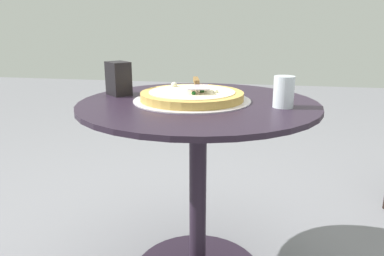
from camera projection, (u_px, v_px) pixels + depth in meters
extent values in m
cylinder|color=#251A29|center=(198.00, 104.00, 1.37)|extent=(0.87, 0.87, 0.02)
cylinder|color=#251A29|center=(198.00, 193.00, 1.47)|extent=(0.07, 0.07, 0.69)
cylinder|color=silver|center=(192.00, 100.00, 1.39)|extent=(0.43, 0.43, 0.00)
cylinder|color=tan|center=(192.00, 96.00, 1.38)|extent=(0.38, 0.38, 0.03)
cylinder|color=beige|center=(192.00, 92.00, 1.38)|extent=(0.32, 0.32, 0.00)
sphere|color=#216B29|center=(194.00, 93.00, 1.32)|extent=(0.02, 0.02, 0.02)
sphere|color=#34702B|center=(201.00, 91.00, 1.35)|extent=(0.02, 0.02, 0.02)
sphere|color=#225F32|center=(200.00, 91.00, 1.36)|extent=(0.01, 0.01, 0.01)
sphere|color=#EDEDCA|center=(200.00, 90.00, 1.38)|extent=(0.01, 0.01, 0.01)
sphere|color=#2D632F|center=(206.00, 89.00, 1.40)|extent=(0.01, 0.01, 0.01)
sphere|color=#F5E7C4|center=(198.00, 92.00, 1.34)|extent=(0.02, 0.02, 0.02)
sphere|color=beige|center=(174.00, 85.00, 1.48)|extent=(0.02, 0.02, 0.02)
sphere|color=silver|center=(216.00, 92.00, 1.35)|extent=(0.02, 0.02, 0.02)
cube|color=silver|center=(198.00, 87.00, 1.35)|extent=(0.10, 0.12, 0.00)
cube|color=brown|center=(196.00, 81.00, 1.44)|extent=(0.04, 0.11, 0.02)
cylinder|color=silver|center=(284.00, 92.00, 1.27)|extent=(0.07, 0.07, 0.11)
cube|color=black|center=(118.00, 78.00, 1.48)|extent=(0.12, 0.11, 0.13)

